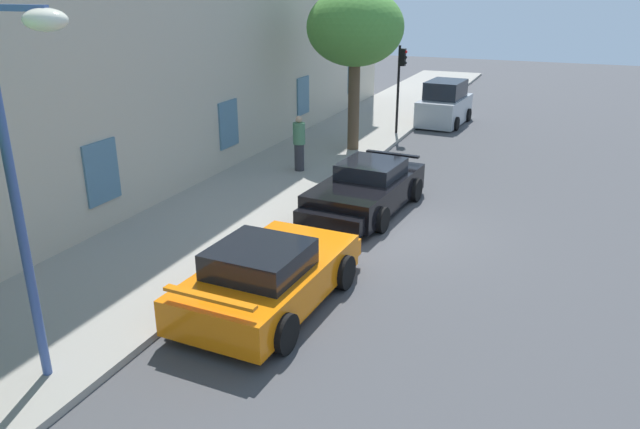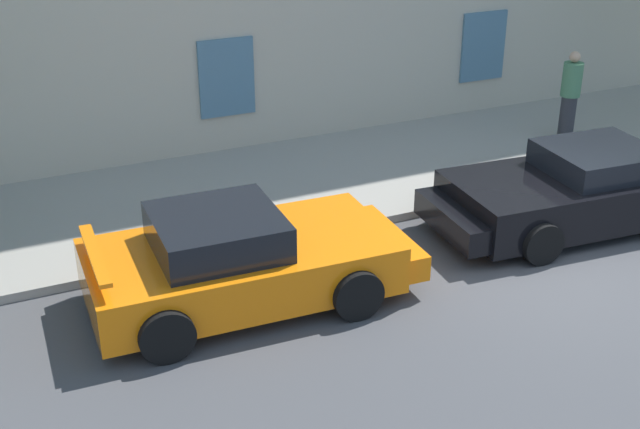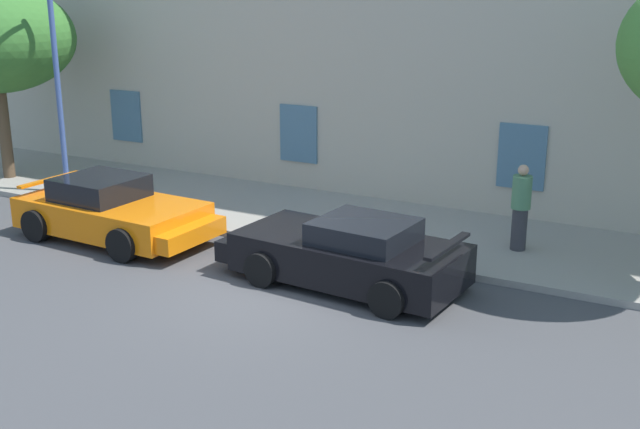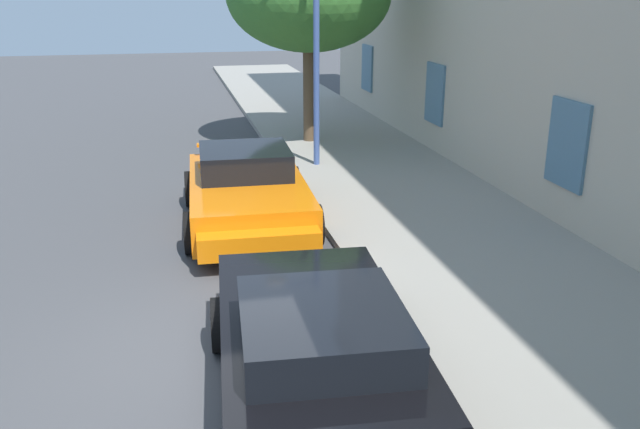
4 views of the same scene
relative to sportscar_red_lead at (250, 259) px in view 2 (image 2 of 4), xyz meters
The scene contains 5 objects.
ground_plane 4.66m from the sportscar_red_lead, 13.13° to the right, with size 80.00×80.00×0.00m, color #444447.
sidewalk 5.61m from the sportscar_red_lead, 36.31° to the left, with size 60.00×4.09×0.14m, color gray.
sportscar_red_lead is the anchor object (origin of this frame).
sportscar_yellow_flank 5.52m from the sportscar_red_lead, ahead, with size 4.77×2.40×1.30m.
pedestrian_admiring 8.63m from the sportscar_red_lead, 21.01° to the left, with size 0.54×0.54×1.79m.
Camera 2 is at (-7.86, -8.44, 5.99)m, focal length 46.78 mm.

